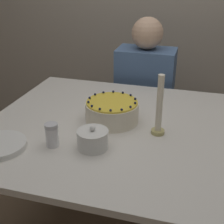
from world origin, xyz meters
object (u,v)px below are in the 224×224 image
(sugar_bowl, at_px, (93,139))
(candle, at_px, (159,111))
(cake, at_px, (112,111))
(sugar_shaker, at_px, (52,135))
(person_man_blue_shirt, at_px, (144,110))

(sugar_bowl, bearing_deg, candle, 39.02)
(cake, height_order, sugar_shaker, cake)
(person_man_blue_shirt, bearing_deg, sugar_bowl, 87.51)
(sugar_bowl, distance_m, sugar_shaker, 0.18)
(candle, distance_m, person_man_blue_shirt, 0.91)
(sugar_bowl, height_order, sugar_shaker, same)
(sugar_bowl, distance_m, person_man_blue_shirt, 1.04)
(person_man_blue_shirt, bearing_deg, cake, 87.29)
(sugar_bowl, relative_size, sugar_shaker, 1.28)
(cake, xyz_separation_m, candle, (0.24, -0.06, 0.06))
(sugar_shaker, relative_size, candle, 0.37)
(sugar_shaker, bearing_deg, candle, 29.05)
(candle, relative_size, person_man_blue_shirt, 0.24)
(sugar_bowl, distance_m, candle, 0.33)
(sugar_bowl, height_order, candle, candle)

